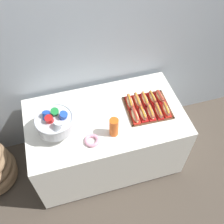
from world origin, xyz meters
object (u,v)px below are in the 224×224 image
object	(u,v)px
cup_stack	(114,127)
buffet_table	(106,138)
hot_dog_4	(166,110)
punch_bowl	(55,122)
hot_dog_9	(160,97)
hot_dog_1	(143,114)
hot_dog_6	(138,101)
hot_dog_7	(145,99)
hot_dog_0	(135,116)
hot_dog_5	(130,102)
donut	(92,141)
hot_dog_8	(153,98)
serving_tray	(147,108)
hot_dog_3	(158,111)
hot_dog_2	(151,112)

from	to	relation	value
cup_stack	buffet_table	bearing A→B (deg)	96.67
buffet_table	hot_dog_4	distance (m)	0.69
punch_bowl	hot_dog_9	bearing A→B (deg)	6.64
buffet_table	hot_dog_1	bearing A→B (deg)	-15.91
hot_dog_6	hot_dog_7	world-z (taller)	hot_dog_6
hot_dog_0	hot_dog_5	bearing A→B (deg)	87.79
buffet_table	donut	xyz separation A→B (m)	(-0.18, -0.23, 0.38)
hot_dog_4	hot_dog_5	size ratio (longest dim) A/B	0.97
hot_dog_7	hot_dog_8	bearing A→B (deg)	-2.21
hot_dog_8	punch_bowl	bearing A→B (deg)	-172.66
buffet_table	punch_bowl	world-z (taller)	punch_bowl
hot_dog_9	buffet_table	bearing A→B (deg)	-173.70
serving_tray	cup_stack	xyz separation A→B (m)	(-0.38, -0.19, 0.09)
buffet_table	hot_dog_0	bearing A→B (deg)	-19.67
donut	hot_dog_0	bearing A→B (deg)	18.00
hot_dog_1	donut	xyz separation A→B (m)	(-0.51, -0.14, -0.02)
hot_dog_3	hot_dog_9	distance (m)	0.18
buffet_table	hot_dog_9	distance (m)	0.69
hot_dog_7	hot_dog_2	bearing A→B (deg)	-92.21
cup_stack	donut	bearing A→B (deg)	-171.69
hot_dog_6	donut	world-z (taller)	hot_dog_6
hot_dog_2	hot_dog_8	size ratio (longest dim) A/B	1.07
buffet_table	cup_stack	world-z (taller)	cup_stack
buffet_table	donut	bearing A→B (deg)	-127.58
hot_dog_9	hot_dog_5	bearing A→B (deg)	177.79
hot_dog_8	serving_tray	bearing A→B (deg)	-134.48
hot_dog_7	donut	bearing A→B (deg)	-153.05
hot_dog_0	hot_dog_2	bearing A→B (deg)	-2.21
hot_dog_6	hot_dog_8	world-z (taller)	same
hot_dog_6	hot_dog_0	bearing A→B (deg)	-116.65
hot_dog_8	hot_dog_3	bearing A→B (deg)	-92.21
hot_dog_1	hot_dog_8	size ratio (longest dim) A/B	1.02
hot_dog_8	hot_dog_7	bearing A→B (deg)	177.79
hot_dog_0	hot_dog_6	bearing A→B (deg)	63.35
buffet_table	hot_dog_3	size ratio (longest dim) A/B	7.90
hot_dog_3	hot_dog_4	size ratio (longest dim) A/B	1.07
hot_dog_8	hot_dog_9	size ratio (longest dim) A/B	1.06
hot_dog_8	donut	xyz separation A→B (m)	(-0.67, -0.30, -0.02)
hot_dog_1	hot_dog_8	bearing A→B (deg)	45.52
hot_dog_5	hot_dog_9	world-z (taller)	hot_dog_5
hot_dog_1	punch_bowl	size ratio (longest dim) A/B	0.52
hot_dog_3	hot_dog_6	distance (m)	0.22
hot_dog_5	hot_dog_9	xyz separation A→B (m)	(0.30, -0.01, -0.00)
serving_tray	donut	world-z (taller)	donut
hot_dog_5	hot_dog_9	distance (m)	0.30
cup_stack	serving_tray	bearing A→B (deg)	26.06
hot_dog_8	hot_dog_1	bearing A→B (deg)	-134.48
hot_dog_2	hot_dog_4	bearing A→B (deg)	-2.21
hot_dog_4	hot_dog_2	bearing A→B (deg)	177.79
hot_dog_6	buffet_table	bearing A→B (deg)	-168.14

